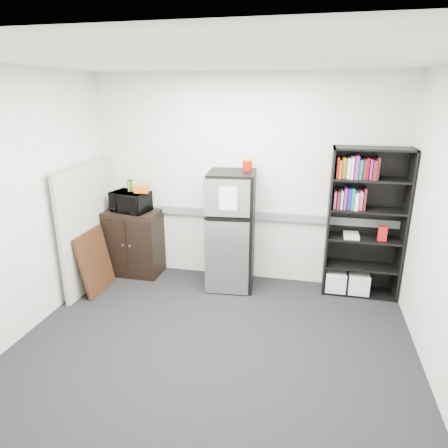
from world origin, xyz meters
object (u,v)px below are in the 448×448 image
bookshelf (364,220)px  cubicle_partition (90,226)px  refrigerator (231,231)px  cabinet (134,242)px  microwave (131,202)px

bookshelf → cubicle_partition: 3.45m
bookshelf → refrigerator: (-1.61, -0.15, -0.21)m
bookshelf → cabinet: bookshelf is taller
bookshelf → refrigerator: bookshelf is taller
cabinet → cubicle_partition: bearing=-133.5°
cubicle_partition → microwave: cubicle_partition is taller
cabinet → microwave: 0.59m
microwave → refrigerator: 1.43m
cabinet → refrigerator: bearing=-3.3°
cubicle_partition → cabinet: (0.40, 0.42, -0.35)m
bookshelf → cubicle_partition: bookshelf is taller
refrigerator → microwave: bearing=171.9°
microwave → cubicle_partition: bearing=-122.7°
bookshelf → cabinet: 3.05m
bookshelf → microwave: (-3.01, -0.08, 0.08)m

